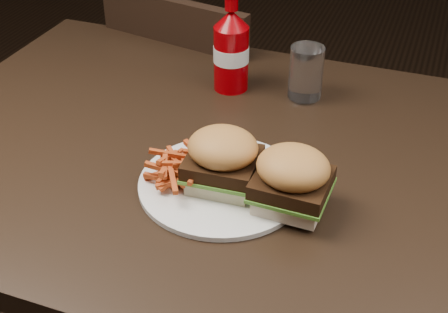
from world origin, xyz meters
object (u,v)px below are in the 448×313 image
(ketchup_bottle, at_px, (231,60))
(tumbler, at_px, (306,72))
(plate, at_px, (222,184))
(chair_far, at_px, (216,127))
(dining_table, at_px, (246,164))

(ketchup_bottle, bearing_deg, tumbler, 3.84)
(plate, distance_m, ketchup_bottle, 0.33)
(plate, relative_size, ketchup_bottle, 1.92)
(plate, bearing_deg, ketchup_bottle, 107.39)
(chair_far, distance_m, ketchup_bottle, 0.53)
(dining_table, bearing_deg, plate, -94.32)
(dining_table, relative_size, chair_far, 3.06)
(dining_table, bearing_deg, tumbler, 79.12)
(chair_far, distance_m, tumbler, 0.58)
(chair_far, xyz_separation_m, tumbler, (0.31, -0.32, 0.38))
(chair_far, height_order, tumbler, tumbler)
(plate, xyz_separation_m, tumbler, (0.05, 0.32, 0.05))
(plate, height_order, tumbler, tumbler)
(ketchup_bottle, bearing_deg, dining_table, -63.81)
(plate, xyz_separation_m, ketchup_bottle, (-0.10, 0.31, 0.06))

